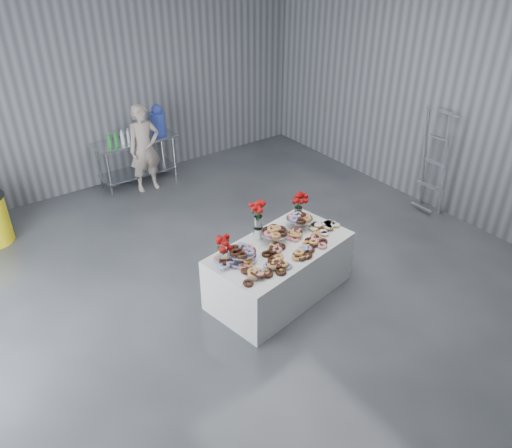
{
  "coord_description": "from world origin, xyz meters",
  "views": [
    {
      "loc": [
        -3.05,
        -4.17,
        4.33
      ],
      "look_at": [
        0.27,
        0.39,
        0.88
      ],
      "focal_mm": 35.0,
      "sensor_mm": 36.0,
      "label": 1
    }
  ],
  "objects": [
    {
      "name": "donut_mounds",
      "position": [
        0.32,
        -0.12,
        0.8
      ],
      "size": [
        1.92,
        1.1,
        0.09
      ],
      "primitive_type": null,
      "rotation": [
        0.0,
        0.0,
        0.17
      ],
      "color": "gold",
      "rests_on": "display_table"
    },
    {
      "name": "cake_stand_right",
      "position": [
        0.84,
        0.17,
        0.89
      ],
      "size": [
        0.36,
        0.36,
        0.17
      ],
      "color": "silver",
      "rests_on": "display_table"
    },
    {
      "name": "prep_table",
      "position": [
        0.21,
        4.1,
        0.62
      ],
      "size": [
        1.5,
        0.6,
        0.9
      ],
      "color": "silver",
      "rests_on": "ground"
    },
    {
      "name": "cake_stand_mid",
      "position": [
        0.34,
        0.09,
        0.89
      ],
      "size": [
        0.36,
        0.36,
        0.17
      ],
      "color": "silver",
      "rests_on": "display_table"
    },
    {
      "name": "drink_bottles",
      "position": [
        -0.11,
        4.0,
        1.04
      ],
      "size": [
        0.54,
        0.08,
        0.27
      ],
      "primitive_type": null,
      "color": "#268C33",
      "rests_on": "prep_table"
    },
    {
      "name": "stepladder",
      "position": [
        3.75,
        0.19,
        0.92
      ],
      "size": [
        0.52,
        0.46,
        1.85
      ],
      "primitive_type": null,
      "rotation": [
        0.0,
        -0.15,
        0.0
      ],
      "color": "silver",
      "rests_on": "ground"
    },
    {
      "name": "display_table",
      "position": [
        0.32,
        -0.07,
        0.38
      ],
      "size": [
        2.04,
        1.31,
        0.75
      ],
      "primitive_type": "cube",
      "rotation": [
        0.0,
        0.0,
        0.17
      ],
      "color": "silver",
      "rests_on": "ground"
    },
    {
      "name": "bouquet_center",
      "position": [
        0.21,
        0.27,
        1.13
      ],
      "size": [
        0.26,
        0.26,
        0.57
      ],
      "color": "silver",
      "rests_on": "display_table"
    },
    {
      "name": "danish_pile",
      "position": [
        1.09,
        -0.09,
        0.81
      ],
      "size": [
        0.48,
        0.48,
        0.11
      ],
      "primitive_type": null,
      "color": "white",
      "rests_on": "display_table"
    },
    {
      "name": "bouquet_right",
      "position": [
        0.96,
        0.35,
        1.05
      ],
      "size": [
        0.26,
        0.26,
        0.42
      ],
      "color": "white",
      "rests_on": "display_table"
    },
    {
      "name": "bouquet_left",
      "position": [
        -0.46,
        0.05,
        1.05
      ],
      "size": [
        0.26,
        0.26,
        0.42
      ],
      "color": "white",
      "rests_on": "display_table"
    },
    {
      "name": "ground",
      "position": [
        0.0,
        0.0,
        0.0
      ],
      "size": [
        9.0,
        9.0,
        0.0
      ],
      "primitive_type": "plane",
      "color": "#33363B",
      "rests_on": "ground"
    },
    {
      "name": "cake_stand_left",
      "position": [
        -0.25,
        -0.02,
        0.89
      ],
      "size": [
        0.36,
        0.36,
        0.17
      ],
      "color": "silver",
      "rests_on": "display_table"
    },
    {
      "name": "person",
      "position": [
        0.26,
        3.8,
        0.8
      ],
      "size": [
        0.6,
        0.41,
        1.61
      ],
      "primitive_type": "imported",
      "rotation": [
        0.0,
        0.0,
        -0.05
      ],
      "color": "#CC8C93",
      "rests_on": "ground"
    },
    {
      "name": "room_walls",
      "position": [
        -0.27,
        0.07,
        2.64
      ],
      "size": [
        8.04,
        9.04,
        4.02
      ],
      "color": "gray",
      "rests_on": "ground"
    },
    {
      "name": "water_jug",
      "position": [
        0.71,
        4.1,
        1.15
      ],
      "size": [
        0.28,
        0.28,
        0.55
      ],
      "color": "#425EE3",
      "rests_on": "prep_table"
    }
  ]
}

